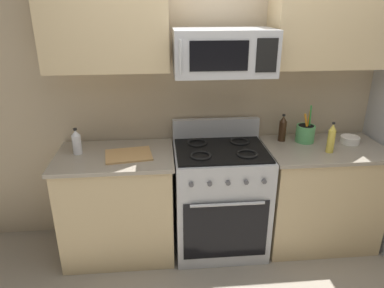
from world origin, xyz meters
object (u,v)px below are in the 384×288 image
at_px(range_oven, 219,197).
at_px(prep_bowl, 350,140).
at_px(microwave, 224,52).
at_px(cutting_board, 129,155).
at_px(bottle_soy, 283,129).
at_px(bottle_vinegar, 77,142).
at_px(bottle_oil, 331,139).
at_px(utensil_crock, 305,133).

relative_size(range_oven, prep_bowl, 6.84).
bearing_deg(microwave, prep_bowl, 1.89).
xyz_separation_m(cutting_board, bottle_soy, (1.30, 0.21, 0.10)).
height_order(bottle_vinegar, prep_bowl, bottle_vinegar).
height_order(bottle_oil, prep_bowl, bottle_oil).
xyz_separation_m(range_oven, bottle_soy, (0.56, 0.17, 0.55)).
bearing_deg(bottle_soy, prep_bowl, -10.97).
height_order(cutting_board, prep_bowl, prep_bowl).
bearing_deg(bottle_vinegar, microwave, -0.95).
bearing_deg(range_oven, microwave, 90.05).
distance_m(range_oven, bottle_soy, 0.80).
bearing_deg(bottle_vinegar, bottle_oil, -4.36).
distance_m(cutting_board, bottle_vinegar, 0.42).
height_order(range_oven, cutting_board, range_oven).
height_order(bottle_oil, bottle_vinegar, bottle_oil).
bearing_deg(microwave, bottle_vinegar, 179.05).
xyz_separation_m(microwave, cutting_board, (-0.74, -0.06, -0.77)).
relative_size(bottle_vinegar, prep_bowl, 1.34).
xyz_separation_m(utensil_crock, prep_bowl, (0.37, -0.07, -0.05)).
bearing_deg(microwave, bottle_oil, -8.84).
distance_m(range_oven, utensil_crock, 0.92).
relative_size(range_oven, utensil_crock, 3.23).
bearing_deg(utensil_crock, prep_bowl, -10.76).
relative_size(microwave, prep_bowl, 4.65).
xyz_separation_m(microwave, utensil_crock, (0.75, 0.11, -0.70)).
bearing_deg(prep_bowl, range_oven, -176.69).
relative_size(range_oven, microwave, 1.47).
bearing_deg(prep_bowl, cutting_board, -176.87).
height_order(range_oven, bottle_vinegar, bottle_vinegar).
bearing_deg(bottle_soy, utensil_crock, -11.38).
bearing_deg(cutting_board, bottle_vinegar, 168.30).
bearing_deg(range_oven, cutting_board, -177.14).
bearing_deg(prep_bowl, microwave, -178.11).
bearing_deg(bottle_vinegar, range_oven, -2.33).
relative_size(utensil_crock, bottle_oil, 1.34).
relative_size(range_oven, bottle_soy, 4.57).
distance_m(microwave, utensil_crock, 1.03).
bearing_deg(bottle_soy, bottle_oil, -42.88).
height_order(utensil_crock, bottle_oil, utensil_crock).
xyz_separation_m(microwave, bottle_oil, (0.86, -0.13, -0.66)).
bearing_deg(utensil_crock, bottle_soy, 168.62).
bearing_deg(microwave, utensil_crock, 8.15).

